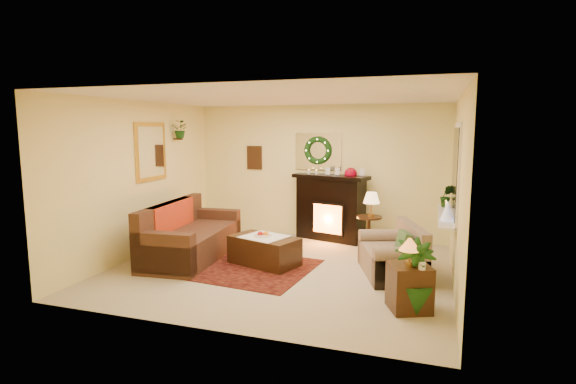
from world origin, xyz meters
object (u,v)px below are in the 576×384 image
(loveseat, at_px, (391,247))
(coffee_table, at_px, (264,252))
(sofa, at_px, (192,233))
(side_table_round, at_px, (369,231))
(end_table_square, at_px, (409,288))
(fireplace, at_px, (330,212))

(loveseat, distance_m, coffee_table, 1.97)
(sofa, relative_size, side_table_round, 3.65)
(sofa, bearing_deg, end_table_square, -22.47)
(fireplace, xyz_separation_m, loveseat, (1.33, -1.80, -0.13))
(sofa, bearing_deg, loveseat, -2.54)
(side_table_round, height_order, coffee_table, side_table_round)
(side_table_round, xyz_separation_m, coffee_table, (-1.43, -1.50, -0.12))
(fireplace, bearing_deg, end_table_square, -45.93)
(loveseat, height_order, side_table_round, loveseat)
(loveseat, distance_m, end_table_square, 1.31)
(sofa, relative_size, fireplace, 1.65)
(end_table_square, bearing_deg, sofa, 162.68)
(fireplace, bearing_deg, loveseat, -37.94)
(fireplace, distance_m, end_table_square, 3.49)
(end_table_square, bearing_deg, side_table_round, 108.09)
(side_table_round, distance_m, end_table_square, 2.77)
(sofa, relative_size, coffee_table, 2.01)
(end_table_square, bearing_deg, loveseat, 104.78)
(fireplace, height_order, side_table_round, fireplace)
(loveseat, bearing_deg, sofa, 163.15)
(coffee_table, bearing_deg, end_table_square, -7.61)
(loveseat, bearing_deg, side_table_round, 91.58)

